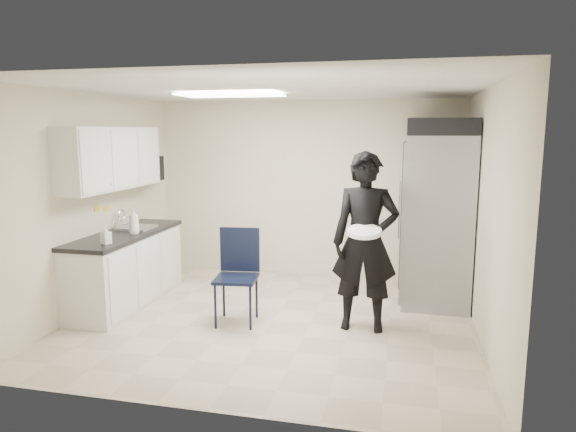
% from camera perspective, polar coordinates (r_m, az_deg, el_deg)
% --- Properties ---
extents(floor, '(4.50, 4.50, 0.00)m').
position_cam_1_polar(floor, '(6.02, -1.72, -11.52)').
color(floor, '#B6A58F').
rests_on(floor, ground).
extents(ceiling, '(4.50, 4.50, 0.00)m').
position_cam_1_polar(ceiling, '(5.64, -1.85, 13.97)').
color(ceiling, silver).
rests_on(ceiling, back_wall).
extents(back_wall, '(4.50, 0.00, 4.50)m').
position_cam_1_polar(back_wall, '(7.63, 2.03, 2.99)').
color(back_wall, beige).
rests_on(back_wall, floor).
extents(left_wall, '(0.00, 4.00, 4.00)m').
position_cam_1_polar(left_wall, '(6.62, -20.98, 1.40)').
color(left_wall, beige).
rests_on(left_wall, floor).
extents(right_wall, '(0.00, 4.00, 4.00)m').
position_cam_1_polar(right_wall, '(5.57, 21.23, -0.02)').
color(right_wall, beige).
rests_on(right_wall, floor).
extents(ceiling_panel, '(1.20, 0.60, 0.02)m').
position_cam_1_polar(ceiling_panel, '(6.20, -6.40, 13.23)').
color(ceiling_panel, white).
rests_on(ceiling_panel, ceiling).
extents(lower_counter, '(0.60, 1.90, 0.86)m').
position_cam_1_polar(lower_counter, '(6.80, -17.50, -5.71)').
color(lower_counter, silver).
rests_on(lower_counter, floor).
extents(countertop, '(0.64, 1.95, 0.05)m').
position_cam_1_polar(countertop, '(6.70, -17.69, -1.94)').
color(countertop, black).
rests_on(countertop, lower_counter).
extents(sink, '(0.42, 0.40, 0.14)m').
position_cam_1_polar(sink, '(6.90, -16.49, -1.68)').
color(sink, gray).
rests_on(sink, countertop).
extents(faucet, '(0.02, 0.02, 0.24)m').
position_cam_1_polar(faucet, '(6.97, -17.98, -0.39)').
color(faucet, silver).
rests_on(faucet, countertop).
extents(upper_cabinets, '(0.35, 1.80, 0.75)m').
position_cam_1_polar(upper_cabinets, '(6.65, -19.02, 6.09)').
color(upper_cabinets, silver).
rests_on(upper_cabinets, left_wall).
extents(towel_dispenser, '(0.22, 0.30, 0.35)m').
position_cam_1_polar(towel_dispenser, '(7.69, -14.84, 5.13)').
color(towel_dispenser, black).
rests_on(towel_dispenser, left_wall).
extents(notice_sticker_left, '(0.00, 0.12, 0.07)m').
position_cam_1_polar(notice_sticker_left, '(6.71, -20.42, 0.84)').
color(notice_sticker_left, yellow).
rests_on(notice_sticker_left, left_wall).
extents(notice_sticker_right, '(0.00, 0.12, 0.07)m').
position_cam_1_polar(notice_sticker_right, '(6.88, -19.50, 0.75)').
color(notice_sticker_right, yellow).
rests_on(notice_sticker_right, left_wall).
extents(commercial_fridge, '(0.80, 1.35, 2.10)m').
position_cam_1_polar(commercial_fridge, '(6.82, 16.10, -0.26)').
color(commercial_fridge, gray).
rests_on(commercial_fridge, floor).
extents(fridge_compressor, '(0.80, 1.35, 0.20)m').
position_cam_1_polar(fridge_compressor, '(6.73, 16.55, 9.44)').
color(fridge_compressor, black).
rests_on(fridge_compressor, commercial_fridge).
extents(folding_chair, '(0.51, 0.51, 1.03)m').
position_cam_1_polar(folding_chair, '(5.82, -5.78, -6.95)').
color(folding_chair, black).
rests_on(folding_chair, floor).
extents(man_tuxedo, '(0.72, 0.49, 1.94)m').
position_cam_1_polar(man_tuxedo, '(5.59, 8.58, -2.88)').
color(man_tuxedo, black).
rests_on(man_tuxedo, floor).
extents(bucket_lid, '(0.36, 0.36, 0.04)m').
position_cam_1_polar(bucket_lid, '(5.31, 8.47, -1.73)').
color(bucket_lid, white).
rests_on(bucket_lid, man_tuxedo).
extents(soap_bottle_a, '(0.17, 0.17, 0.32)m').
position_cam_1_polar(soap_bottle_a, '(6.53, -16.76, -0.53)').
color(soap_bottle_a, white).
rests_on(soap_bottle_a, countertop).
extents(soap_bottle_b, '(0.12, 0.12, 0.20)m').
position_cam_1_polar(soap_bottle_b, '(6.06, -19.59, -1.99)').
color(soap_bottle_b, silver).
rests_on(soap_bottle_b, countertop).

